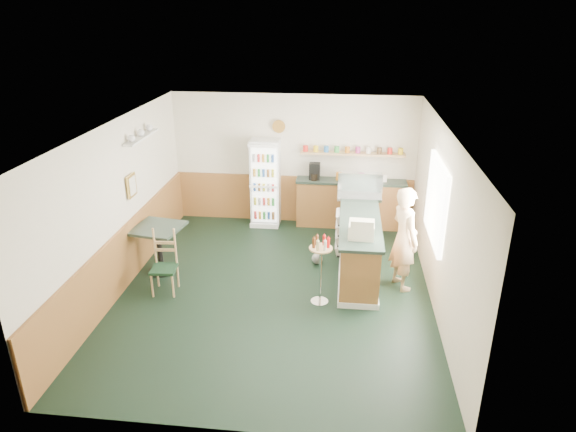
# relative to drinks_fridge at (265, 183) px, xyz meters

# --- Properties ---
(ground) EXTENTS (6.00, 6.00, 0.00)m
(ground) POSITION_rel_drinks_fridge_xyz_m (0.56, -2.74, -0.90)
(ground) COLOR black
(ground) RESTS_ON ground
(room_envelope) EXTENTS (5.04, 6.02, 2.72)m
(room_envelope) POSITION_rel_drinks_fridge_xyz_m (0.34, -2.01, 0.62)
(room_envelope) COLOR beige
(room_envelope) RESTS_ON ground
(service_counter) EXTENTS (0.68, 3.01, 1.01)m
(service_counter) POSITION_rel_drinks_fridge_xyz_m (1.91, -1.66, -0.44)
(service_counter) COLOR #94602F
(service_counter) RESTS_ON ground
(back_counter) EXTENTS (2.24, 0.42, 1.69)m
(back_counter) POSITION_rel_drinks_fridge_xyz_m (1.75, 0.06, -0.35)
(back_counter) COLOR #94602F
(back_counter) RESTS_ON ground
(drinks_fridge) EXTENTS (0.60, 0.52, 1.81)m
(drinks_fridge) POSITION_rel_drinks_fridge_xyz_m (0.00, 0.00, 0.00)
(drinks_fridge) COLOR white
(drinks_fridge) RESTS_ON ground
(display_case) EXTENTS (0.81, 0.42, 0.46)m
(display_case) POSITION_rel_drinks_fridge_xyz_m (1.91, -0.96, 0.34)
(display_case) COLOR silver
(display_case) RESTS_ON service_counter
(cash_register) EXTENTS (0.41, 0.43, 0.23)m
(cash_register) POSITION_rel_drinks_fridge_xyz_m (1.91, -2.66, 0.22)
(cash_register) COLOR beige
(cash_register) RESTS_ON service_counter
(shopkeeper) EXTENTS (0.62, 0.70, 1.73)m
(shopkeeper) POSITION_rel_drinks_fridge_xyz_m (2.61, -2.35, -0.04)
(shopkeeper) COLOR tan
(shopkeeper) RESTS_ON ground
(condiment_stand) EXTENTS (0.36, 0.36, 1.11)m
(condiment_stand) POSITION_rel_drinks_fridge_xyz_m (1.31, -3.00, -0.19)
(condiment_stand) COLOR silver
(condiment_stand) RESTS_ON ground
(newspaper_rack) EXTENTS (0.10, 0.48, 0.76)m
(newspaper_rack) POSITION_rel_drinks_fridge_xyz_m (1.56, -1.66, -0.30)
(newspaper_rack) COLOR black
(newspaper_rack) RESTS_ON ground
(cafe_table) EXTENTS (0.90, 0.90, 0.86)m
(cafe_table) POSITION_rel_drinks_fridge_xyz_m (-1.49, -2.32, -0.30)
(cafe_table) COLOR black
(cafe_table) RESTS_ON ground
(cafe_chair) EXTENTS (0.42, 0.42, 1.05)m
(cafe_chair) POSITION_rel_drinks_fridge_xyz_m (-1.19, -2.88, -0.36)
(cafe_chair) COLOR black
(cafe_chair) RESTS_ON ground
(dog_doorstop) EXTENTS (0.20, 0.26, 0.24)m
(dog_doorstop) POSITION_rel_drinks_fridge_xyz_m (1.20, -1.73, -0.79)
(dog_doorstop) COLOR gray
(dog_doorstop) RESTS_ON ground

